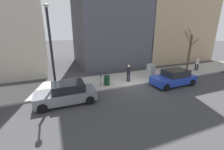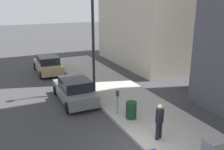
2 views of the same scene
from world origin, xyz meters
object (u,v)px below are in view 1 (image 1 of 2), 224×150
streetlamp (51,46)px  parking_meter (101,79)px  parked_car_grey (67,93)px  office_tower_left (162,10)px  parked_car_blue (174,78)px  trash_bin (107,80)px  utility_box (151,71)px  pedestrian_near_meter (197,63)px  bare_tree (189,51)px  pedestrian_midblock (128,72)px

streetlamp → parking_meter: bearing=-87.4°
parked_car_grey → office_tower_left: size_ratio=0.26×
parked_car_blue → trash_bin: parked_car_blue is taller
trash_bin → office_tower_left: 19.54m
parked_car_grey → office_tower_left: bearing=-54.6°
parking_meter → utility_box: utility_box is taller
parked_car_grey → pedestrian_near_meter: (2.46, -15.92, 0.35)m
office_tower_left → streetlamp: bearing=121.2°
trash_bin → office_tower_left: (10.80, -14.39, 7.62)m
pedestrian_near_meter → office_tower_left: office_tower_left is taller
parked_car_grey → utility_box: (2.31, -8.90, 0.11)m
parked_car_blue → parked_car_grey: 9.78m
streetlamp → bare_tree: 16.51m
parked_car_blue → parking_meter: bearing=76.0°
parked_car_grey → trash_bin: 4.24m
parked_car_grey → trash_bin: parked_car_grey is taller
utility_box → streetlamp: size_ratio=0.22×
bare_tree → pedestrian_midblock: bare_tree is taller
pedestrian_near_meter → pedestrian_midblock: size_ratio=1.00×
parked_car_grey → bare_tree: bare_tree is taller
bare_tree → pedestrian_midblock: 9.76m
pedestrian_midblock → parked_car_grey: bearing=86.2°
parking_meter → utility_box: 5.91m
parked_car_grey → bare_tree: 16.12m
bare_tree → pedestrian_near_meter: bearing=-165.1°
pedestrian_near_meter → parked_car_grey: bearing=-101.0°
trash_bin → parking_meter: bearing=121.8°
parking_meter → pedestrian_midblock: (0.56, -3.03, 0.11)m
parked_car_grey → office_tower_left: 23.41m
streetlamp → trash_bin: (0.62, -4.45, -3.42)m
parked_car_blue → bare_tree: 7.15m
streetlamp → pedestrian_near_meter: size_ratio=3.92×
bare_tree → pedestrian_near_meter: bare_tree is taller
parking_meter → pedestrian_near_meter: pedestrian_near_meter is taller
parking_meter → pedestrian_near_meter: (1.00, -12.86, 0.11)m
streetlamp → trash_bin: streetlamp is taller
trash_bin → pedestrian_midblock: pedestrian_midblock is taller
parking_meter → office_tower_left: 20.19m
pedestrian_near_meter → office_tower_left: 12.69m
utility_box → pedestrian_midblock: size_ratio=0.86×
parked_car_grey → pedestrian_midblock: bearing=-71.2°
streetlamp → parked_car_blue: bearing=-97.7°
utility_box → pedestrian_midblock: bearing=95.9°
parked_car_grey → office_tower_left: office_tower_left is taller
bare_tree → pedestrian_near_meter: size_ratio=3.05×
pedestrian_near_meter → parking_meter: bearing=-105.3°
pedestrian_midblock → office_tower_left: size_ratio=0.10×
parked_car_blue → parking_meter: (1.58, 6.72, 0.24)m
parking_meter → utility_box: size_ratio=0.94×
parked_car_grey → bare_tree: size_ratio=0.83×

